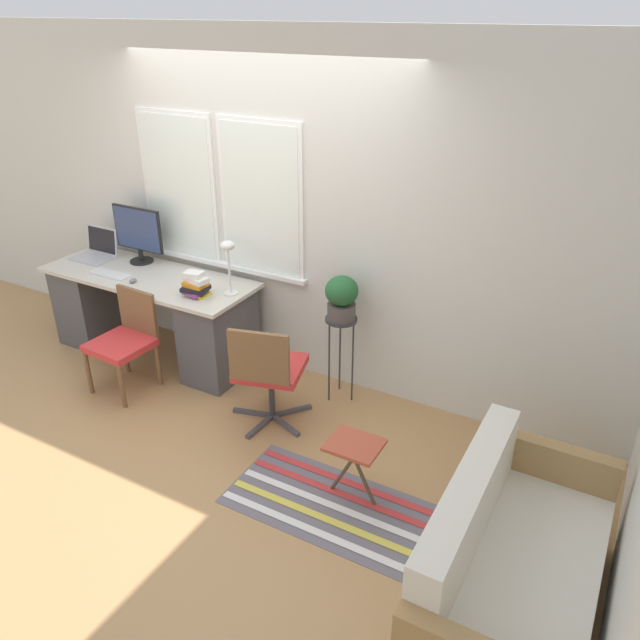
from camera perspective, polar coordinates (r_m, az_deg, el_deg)
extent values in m
plane|color=tan|center=(5.03, -9.06, -7.36)|extent=(14.00, 14.00, 0.00)
cube|color=silver|center=(5.00, -4.78, 9.95)|extent=(9.00, 0.06, 2.70)
cube|color=white|center=(5.46, -12.76, 11.77)|extent=(0.76, 0.02, 1.24)
cube|color=white|center=(5.45, -12.83, 11.74)|extent=(0.69, 0.01, 1.17)
cube|color=white|center=(4.97, -5.41, 10.82)|extent=(0.76, 0.02, 1.24)
cube|color=white|center=(4.96, -5.47, 10.79)|extent=(0.69, 0.01, 1.17)
cube|color=white|center=(5.40, -8.76, 5.16)|extent=(1.64, 0.11, 0.04)
cube|color=beige|center=(5.48, -15.48, 3.81)|extent=(1.92, 0.69, 0.03)
cube|color=#4C4C51|center=(6.13, -19.95, 1.74)|extent=(0.40, 0.61, 0.72)
cube|color=#4C4C51|center=(5.20, -9.21, -1.44)|extent=(0.40, 0.61, 0.72)
cube|color=#B7B7BC|center=(5.98, -20.07, 5.32)|extent=(0.36, 0.24, 0.02)
cube|color=#B7B7BC|center=(6.02, -19.31, 6.92)|extent=(0.36, 0.04, 0.24)
cube|color=black|center=(6.02, -19.35, 6.90)|extent=(0.32, 0.03, 0.21)
cylinder|color=black|center=(5.78, -15.98, 5.21)|extent=(0.21, 0.21, 0.02)
cylinder|color=black|center=(5.76, -16.06, 5.79)|extent=(0.05, 0.05, 0.11)
cube|color=black|center=(5.69, -16.33, 8.00)|extent=(0.52, 0.02, 0.38)
cube|color=navy|center=(5.68, -16.42, 7.96)|extent=(0.49, 0.01, 0.36)
cube|color=silver|center=(5.57, -18.61, 3.99)|extent=(0.37, 0.13, 0.02)
ellipsoid|color=slate|center=(5.35, -16.74, 3.47)|extent=(0.04, 0.07, 0.04)
cylinder|color=white|center=(4.98, -8.15, 2.46)|extent=(0.11, 0.11, 0.01)
cylinder|color=white|center=(4.91, -8.30, 4.49)|extent=(0.02, 0.02, 0.37)
ellipsoid|color=white|center=(4.83, -8.46, 6.76)|extent=(0.11, 0.11, 0.07)
cube|color=yellow|center=(5.00, -11.08, 2.36)|extent=(0.18, 0.14, 0.02)
cube|color=purple|center=(4.99, -11.31, 2.53)|extent=(0.15, 0.16, 0.02)
cube|color=black|center=(4.98, -11.31, 2.84)|extent=(0.22, 0.19, 0.03)
cube|color=orange|center=(4.97, -11.31, 3.28)|extent=(0.18, 0.14, 0.04)
cube|color=white|center=(4.94, -11.21, 3.66)|extent=(0.20, 0.14, 0.04)
cube|color=white|center=(4.93, -11.47, 4.11)|extent=(0.16, 0.13, 0.04)
cylinder|color=brown|center=(5.29, -20.43, -4.41)|extent=(0.04, 0.04, 0.40)
cylinder|color=brown|center=(5.02, -17.68, -5.71)|extent=(0.04, 0.04, 0.40)
cylinder|color=brown|center=(5.49, -17.38, -2.73)|extent=(0.04, 0.04, 0.40)
cylinder|color=brown|center=(5.23, -14.59, -3.87)|extent=(0.04, 0.04, 0.40)
cube|color=red|center=(5.16, -17.83, -2.22)|extent=(0.46, 0.44, 0.06)
cube|color=brown|center=(5.19, -16.35, 0.82)|extent=(0.40, 0.05, 0.37)
cube|color=#47474C|center=(4.84, -6.15, -8.43)|extent=(0.31, 0.12, 0.03)
cube|color=#47474C|center=(4.69, -5.49, -9.65)|extent=(0.05, 0.32, 0.03)
cube|color=#47474C|center=(4.69, -3.20, -9.58)|extent=(0.31, 0.14, 0.03)
cube|color=#47474C|center=(4.84, -2.57, -8.32)|extent=(0.22, 0.27, 0.03)
cube|color=#47474C|center=(4.92, -4.37, -7.65)|extent=(0.20, 0.28, 0.03)
cylinder|color=#333338|center=(4.68, -4.44, -6.68)|extent=(0.04, 0.04, 0.38)
cube|color=red|center=(4.56, -4.54, -4.38)|extent=(0.57, 0.55, 0.06)
cube|color=brown|center=(4.26, -5.61, -3.43)|extent=(0.42, 0.15, 0.38)
cube|color=white|center=(3.51, 17.28, -22.53)|extent=(0.72, 1.30, 0.41)
cube|color=white|center=(3.25, 13.32, -16.45)|extent=(0.16, 1.30, 0.41)
cube|color=#A87F4C|center=(3.93, 19.92, -14.28)|extent=(0.72, 0.09, 0.63)
cylinder|color=#333338|center=(4.68, 1.95, 0.05)|extent=(0.25, 0.25, 0.02)
cylinder|color=#333338|center=(4.81, 3.00, -3.94)|extent=(0.01, 0.01, 0.68)
cylinder|color=#333338|center=(4.94, 1.83, -3.02)|extent=(0.01, 0.01, 0.68)
cylinder|color=#333338|center=(4.80, 0.84, -3.96)|extent=(0.01, 0.01, 0.68)
cylinder|color=#514C47|center=(4.65, 1.97, 0.83)|extent=(0.21, 0.21, 0.12)
ellipsoid|color=#235B2D|center=(4.58, 2.00, 2.69)|extent=(0.25, 0.25, 0.22)
cube|color=slate|center=(4.04, 2.01, -16.94)|extent=(1.47, 0.65, 0.01)
cube|color=white|center=(3.89, 0.31, -19.03)|extent=(1.44, 0.05, 0.00)
cube|color=#DBCC4C|center=(3.96, 1.18, -17.95)|extent=(1.44, 0.05, 0.00)
cube|color=white|center=(4.04, 2.01, -16.90)|extent=(1.44, 0.05, 0.00)
cube|color=#C63838|center=(4.12, 2.80, -15.89)|extent=(1.44, 0.05, 0.00)
cube|color=#C63838|center=(4.20, 3.55, -14.91)|extent=(1.44, 0.05, 0.00)
cube|color=#B24C33|center=(3.87, 3.17, -11.34)|extent=(0.32, 0.27, 0.02)
cylinder|color=#4C3D2D|center=(4.02, 2.34, -13.48)|extent=(0.21, 0.02, 0.41)
cylinder|color=#4C3D2D|center=(3.98, 3.84, -13.97)|extent=(0.21, 0.02, 0.41)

